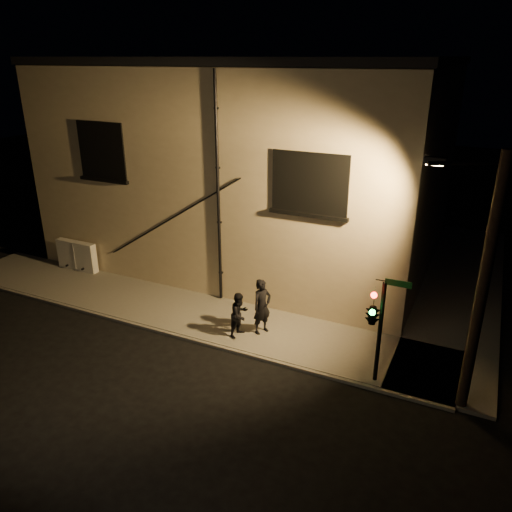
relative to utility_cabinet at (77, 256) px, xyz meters
The scene contains 8 objects.
ground 9.26m from the utility_cabinet, 17.01° to the right, with size 90.00×90.00×0.00m, color black.
sidewalk 10.21m from the utility_cabinet, ahead, with size 21.00×16.00×0.12m.
building 9.32m from the utility_cabinet, 47.22° to the left, with size 16.20×12.23×8.80m.
utility_cabinet is the anchor object (origin of this frame).
pedestrian_a 9.61m from the utility_cabinet, ahead, with size 0.70×0.46×1.92m, color black.
pedestrian_b 9.11m from the utility_cabinet, 11.84° to the right, with size 0.75×0.58×1.53m, color black.
traffic_signal 13.70m from the utility_cabinet, 10.63° to the right, with size 1.28×1.90×3.22m.
streetlamp_pole 16.28m from the utility_cabinet, ahead, with size 2.02×1.38×6.93m.
Camera 1 is at (6.86, -12.07, 8.82)m, focal length 35.00 mm.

